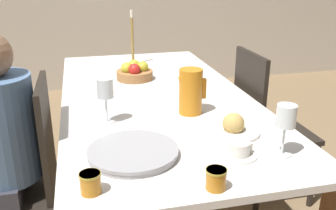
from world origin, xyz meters
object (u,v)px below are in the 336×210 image
(wine_glass_water, at_px, (105,90))
(wine_glass_juice, at_px, (286,119))
(jam_jar_amber, at_px, (215,178))
(jam_jar_red, at_px, (90,182))
(chair_person_side, at_px, (24,178))
(serving_tray, at_px, (133,152))
(chair_opposite, at_px, (264,124))
(teacup_near_person, at_px, (239,150))
(bread_plate, at_px, (233,127))
(red_pitcher, at_px, (191,91))
(fruit_bowl, at_px, (135,72))
(candlestick_tall, at_px, (132,43))

(wine_glass_water, bearing_deg, wine_glass_juice, -37.32)
(jam_jar_amber, bearing_deg, jam_jar_red, 169.63)
(chair_person_side, relative_size, serving_tray, 2.80)
(chair_opposite, xyz_separation_m, teacup_near_person, (-0.52, -0.76, 0.27))
(wine_glass_juice, distance_m, bread_plate, 0.28)
(chair_person_side, distance_m, red_pitcher, 0.87)
(bread_plate, height_order, fruit_bowl, fruit_bowl)
(serving_tray, bearing_deg, red_pitcher, 47.77)
(chair_person_side, xyz_separation_m, jam_jar_red, (0.29, -0.57, 0.28))
(bread_plate, bearing_deg, wine_glass_water, 154.70)
(candlestick_tall, bearing_deg, bread_plate, -79.62)
(chair_person_side, xyz_separation_m, teacup_near_person, (0.85, -0.45, 0.27))
(wine_glass_water, distance_m, candlestick_tall, 1.08)
(serving_tray, bearing_deg, wine_glass_water, 100.72)
(red_pitcher, relative_size, teacup_near_person, 1.54)
(chair_opposite, xyz_separation_m, jam_jar_amber, (-0.69, -0.95, 0.28))
(wine_glass_juice, distance_m, jam_jar_amber, 0.38)
(wine_glass_water, height_order, jam_jar_red, wine_glass_water)
(bread_plate, bearing_deg, red_pitcher, 113.14)
(candlestick_tall, bearing_deg, chair_person_side, -122.96)
(wine_glass_juice, distance_m, serving_tray, 0.58)
(chair_person_side, height_order, red_pitcher, red_pitcher)
(red_pitcher, height_order, teacup_near_person, red_pitcher)
(jam_jar_amber, xyz_separation_m, jam_jar_red, (-0.39, 0.07, 0.00))
(teacup_near_person, relative_size, jam_jar_red, 2.03)
(jam_jar_red, bearing_deg, wine_glass_juice, 7.01)
(wine_glass_juice, height_order, jam_jar_amber, wine_glass_juice)
(bread_plate, distance_m, fruit_bowl, 0.94)
(candlestick_tall, bearing_deg, wine_glass_water, -104.89)
(wine_glass_juice, distance_m, fruit_bowl, 1.19)
(red_pitcher, height_order, jam_jar_amber, red_pitcher)
(bread_plate, bearing_deg, candlestick_tall, 100.38)
(teacup_near_person, height_order, candlestick_tall, candlestick_tall)
(jam_jar_amber, xyz_separation_m, fruit_bowl, (-0.06, 1.28, 0.01))
(red_pitcher, height_order, jam_jar_red, red_pitcher)
(red_pitcher, distance_m, jam_jar_amber, 0.66)
(chair_opposite, distance_m, jam_jar_amber, 1.21)
(chair_opposite, bearing_deg, teacup_near_person, -34.52)
(red_pitcher, distance_m, teacup_near_person, 0.47)
(teacup_near_person, distance_m, bread_plate, 0.21)
(teacup_near_person, height_order, jam_jar_amber, jam_jar_amber)
(chair_opposite, relative_size, jam_jar_amber, 13.79)
(red_pitcher, bearing_deg, bread_plate, -66.86)
(jam_jar_red, xyz_separation_m, fruit_bowl, (0.33, 1.21, 0.01))
(teacup_near_person, xyz_separation_m, candlestick_tall, (-0.17, 1.49, 0.13))
(teacup_near_person, bearing_deg, chair_opposite, 55.48)
(serving_tray, bearing_deg, chair_opposite, 36.34)
(teacup_near_person, xyz_separation_m, serving_tray, (-0.39, 0.09, -0.01))
(bread_plate, bearing_deg, jam_jar_amber, -120.41)
(chair_person_side, distance_m, teacup_near_person, 1.00)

